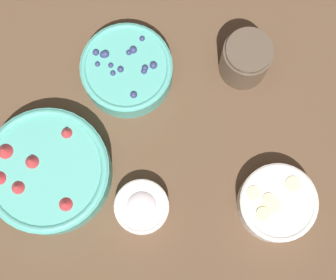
{
  "coord_description": "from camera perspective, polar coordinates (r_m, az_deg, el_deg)",
  "views": [
    {
      "loc": [
        -0.06,
        0.23,
        1.11
      ],
      "look_at": [
        0.02,
        0.04,
        0.05
      ],
      "focal_mm": 60.0,
      "sensor_mm": 36.0,
      "label": 1
    }
  ],
  "objects": [
    {
      "name": "ground_plane",
      "position": [
        1.13,
        1.61,
        1.14
      ],
      "size": [
        4.0,
        4.0,
        0.0
      ],
      "primitive_type": "plane",
      "color": "brown"
    },
    {
      "name": "bowl_strawberries",
      "position": [
        1.1,
        -12.13,
        -3.14
      ],
      "size": [
        0.24,
        0.24,
        0.09
      ],
      "color": "#56B7A8",
      "rests_on": "ground_plane"
    },
    {
      "name": "bowl_blueberries",
      "position": [
        1.13,
        -4.2,
        7.11
      ],
      "size": [
        0.18,
        0.18,
        0.07
      ],
      "color": "#56B7A8",
      "rests_on": "ground_plane"
    },
    {
      "name": "bowl_bananas",
      "position": [
        1.1,
        11.03,
        -6.31
      ],
      "size": [
        0.15,
        0.15,
        0.06
      ],
      "color": "white",
      "rests_on": "ground_plane"
    },
    {
      "name": "bowl_cream",
      "position": [
        1.08,
        -2.68,
        -6.83
      ],
      "size": [
        0.1,
        0.1,
        0.05
      ],
      "color": "white",
      "rests_on": "ground_plane"
    },
    {
      "name": "jar_chocolate",
      "position": [
        1.13,
        7.87,
        8.11
      ],
      "size": [
        0.1,
        0.1,
        0.11
      ],
      "color": "brown",
      "rests_on": "ground_plane"
    }
  ]
}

